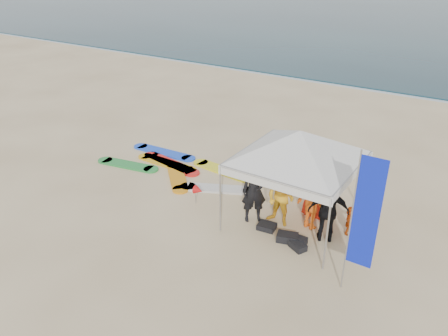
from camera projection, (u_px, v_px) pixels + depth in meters
name	position (u px, v px, depth m)	size (l,w,h in m)	color
ground	(143.00, 231.00, 12.38)	(120.00, 120.00, 0.00)	beige
shoreline_foam	(352.00, 86.00, 26.05)	(160.00, 1.20, 0.01)	silver
person_black_a	(254.00, 191.00, 12.47)	(0.72, 0.47, 1.96)	black
person_yellow	(281.00, 198.00, 12.34)	(0.84, 0.65, 1.72)	yellow
person_orange_a	(313.00, 201.00, 12.18)	(1.09, 0.63, 1.69)	#E45914
person_black_b	(328.00, 211.00, 11.59)	(1.08, 0.45, 1.84)	black
person_orange_b	(316.00, 187.00, 12.68)	(0.96, 0.62, 1.96)	red
person_seated	(350.00, 220.00, 12.09)	(0.79, 0.25, 0.85)	#D35212
canopy_tent	(300.00, 131.00, 11.53)	(4.34, 4.34, 3.28)	#A5A5A8
feather_flag	(364.00, 215.00, 9.24)	(0.60, 0.04, 3.54)	#A5A5A8
marker_pennant	(199.00, 190.00, 13.47)	(0.28, 0.28, 0.64)	#A5A5A8
gear_pile	(286.00, 237.00, 11.95)	(1.68, 0.84, 0.22)	black
surfboard_spread	(177.00, 168.00, 15.96)	(5.97, 2.56, 0.07)	orange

